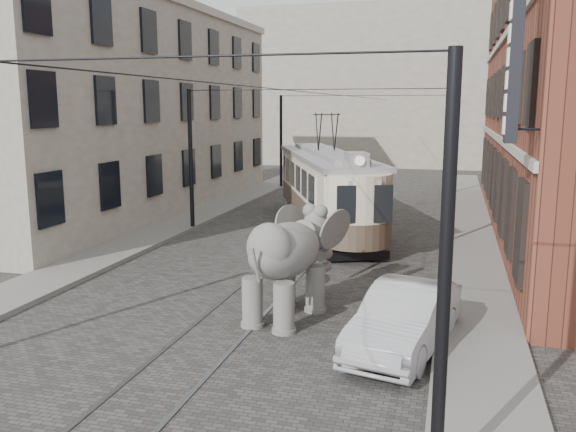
% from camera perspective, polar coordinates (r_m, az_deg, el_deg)
% --- Properties ---
extents(ground, '(120.00, 120.00, 0.00)m').
position_cam_1_polar(ground, '(19.31, -1.02, -5.61)').
color(ground, '#494643').
extents(tram_rails, '(1.54, 80.00, 0.02)m').
position_cam_1_polar(tram_rails, '(19.30, -1.02, -5.57)').
color(tram_rails, slate).
rests_on(tram_rails, ground).
extents(sidewalk_right, '(2.00, 60.00, 0.15)m').
position_cam_1_polar(sidewalk_right, '(18.58, 17.16, -6.48)').
color(sidewalk_right, slate).
rests_on(sidewalk_right, ground).
extents(sidewalk_left, '(2.00, 60.00, 0.15)m').
position_cam_1_polar(sidewalk_left, '(21.96, -17.56, -3.93)').
color(sidewalk_left, slate).
rests_on(sidewalk_left, ground).
extents(stucco_building, '(7.00, 24.00, 10.00)m').
position_cam_1_polar(stucco_building, '(32.21, -15.15, 9.42)').
color(stucco_building, gray).
rests_on(stucco_building, ground).
extents(distant_block, '(28.00, 10.00, 14.00)m').
position_cam_1_polar(distant_block, '(58.08, 10.38, 11.80)').
color(distant_block, gray).
rests_on(distant_block, ground).
extents(catenary, '(11.00, 30.20, 6.00)m').
position_cam_1_polar(catenary, '(23.56, 1.92, 4.71)').
color(catenary, black).
rests_on(catenary, ground).
extents(tram, '(7.20, 12.62, 4.99)m').
position_cam_1_polar(tram, '(26.48, 3.60, 4.21)').
color(tram, beige).
rests_on(tram, ground).
extents(elephant, '(3.37, 4.87, 2.72)m').
position_cam_1_polar(elephant, '(15.13, -0.29, -4.76)').
color(elephant, slate).
rests_on(elephant, ground).
extents(parked_car, '(2.43, 4.59, 1.44)m').
position_cam_1_polar(parked_car, '(13.65, 10.94, -9.44)').
color(parked_car, '#A3A2A7').
rests_on(parked_car, ground).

